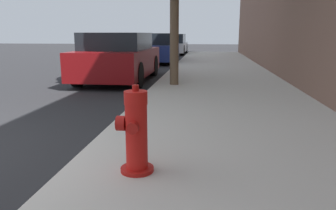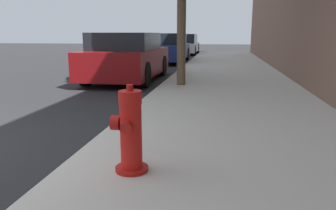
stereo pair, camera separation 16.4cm
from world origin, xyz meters
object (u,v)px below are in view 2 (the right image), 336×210
at_px(parked_car_mid, 166,48).
at_px(parked_car_far, 183,44).
at_px(parked_car_near, 127,57).
at_px(fire_hydrant, 130,132).

relative_size(parked_car_mid, parked_car_far, 0.99).
distance_m(parked_car_near, parked_car_mid, 6.26).
distance_m(fire_hydrant, parked_car_far, 19.00).
height_order(fire_hydrant, parked_car_mid, parked_car_mid).
distance_m(parked_car_mid, parked_car_far, 6.28).
height_order(parked_car_near, parked_car_far, parked_car_near).
bearing_deg(parked_car_near, parked_car_far, 89.43).
xyz_separation_m(parked_car_near, parked_car_mid, (0.05, 6.26, -0.01)).
bearing_deg(parked_car_mid, parked_car_near, -90.42).
xyz_separation_m(fire_hydrant, parked_car_mid, (-1.84, 12.63, 0.18)).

